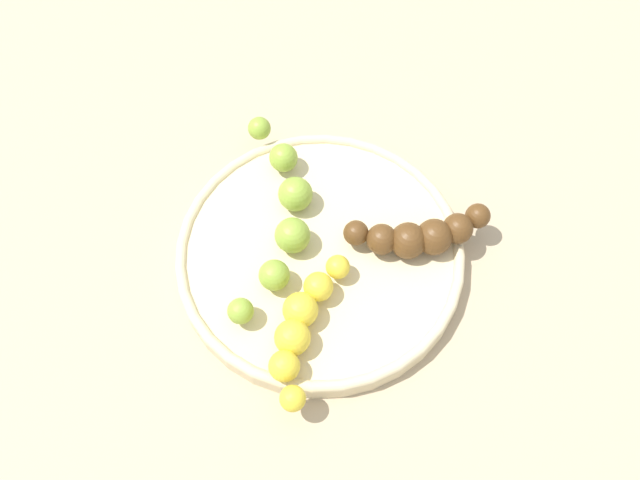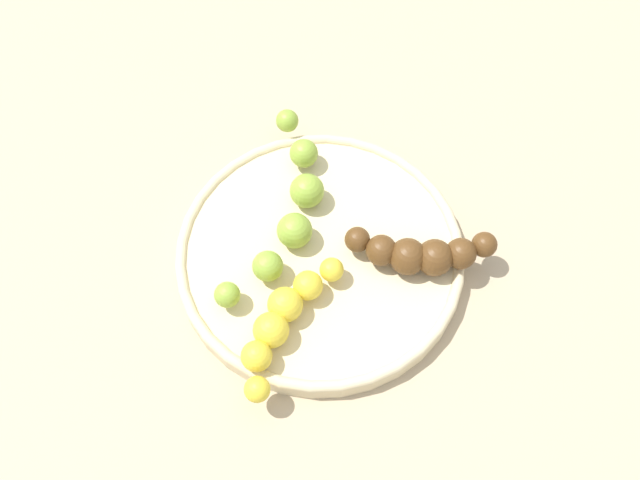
{
  "view_description": "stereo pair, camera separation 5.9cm",
  "coord_description": "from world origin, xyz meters",
  "views": [
    {
      "loc": [
        0.07,
        -0.28,
        0.56
      ],
      "look_at": [
        0.0,
        0.0,
        0.04
      ],
      "focal_mm": 37.56,
      "sensor_mm": 36.0,
      "label": 1
    },
    {
      "loc": [
        0.13,
        -0.26,
        0.56
      ],
      "look_at": [
        0.0,
        0.0,
        0.04
      ],
      "focal_mm": 37.56,
      "sensor_mm": 36.0,
      "label": 2
    }
  ],
  "objects": [
    {
      "name": "banana_overripe",
      "position": [
        0.09,
        0.03,
        0.04
      ],
      "size": [
        0.13,
        0.07,
        0.03
      ],
      "rotation": [
        0.0,
        0.0,
        5.12
      ],
      "color": "#593819",
      "rests_on": "fruit_bowl"
    },
    {
      "name": "banana_yellow",
      "position": [
        0.01,
        -0.08,
        0.03
      ],
      "size": [
        0.05,
        0.14,
        0.03
      ],
      "rotation": [
        0.0,
        0.0,
        3.08
      ],
      "color": "yellow",
      "rests_on": "fruit_bowl"
    },
    {
      "name": "ground_plane",
      "position": [
        0.0,
        0.0,
        0.0
      ],
      "size": [
        2.4,
        2.4,
        0.0
      ],
      "primitive_type": "plane",
      "color": "tan"
    },
    {
      "name": "fruit_bowl",
      "position": [
        0.0,
        0.0,
        0.01
      ],
      "size": [
        0.26,
        0.26,
        0.02
      ],
      "color": "beige",
      "rests_on": "ground_plane"
    },
    {
      "name": "banana_green",
      "position": [
        -0.04,
        0.02,
        0.04
      ],
      "size": [
        0.09,
        0.21,
        0.03
      ],
      "rotation": [
        0.0,
        0.0,
        0.21
      ],
      "color": "#8CAD38",
      "rests_on": "fruit_bowl"
    }
  ]
}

